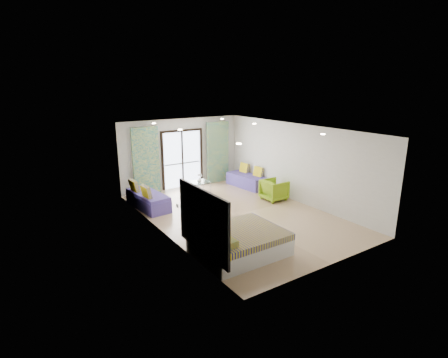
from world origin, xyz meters
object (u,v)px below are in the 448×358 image
bed (238,242)px  armchair (274,189)px  daybed_left (148,200)px  daybed_right (247,180)px  coffee_table (200,183)px

bed → armchair: bearing=37.3°
daybed_left → daybed_right: bearing=-3.4°
bed → armchair: 4.31m
bed → daybed_left: bearing=98.5°
armchair → coffee_table: bearing=41.2°
bed → daybed_left: 4.31m
daybed_right → bed: bearing=-134.2°
coffee_table → bed: bearing=-108.9°
bed → daybed_left: size_ratio=1.07×
daybed_right → coffee_table: daybed_right is taller
daybed_left → armchair: size_ratio=2.42×
daybed_left → coffee_table: 2.31m
bed → daybed_left: (-0.64, 4.27, -0.01)m
daybed_left → armchair: 4.39m
daybed_left → daybed_right: size_ratio=1.07×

